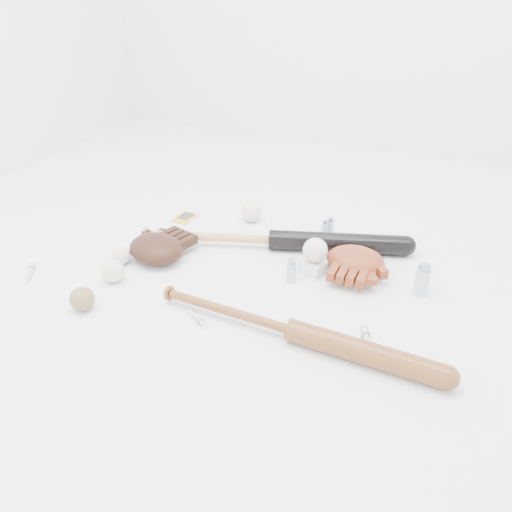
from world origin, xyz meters
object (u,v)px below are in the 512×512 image
at_px(pedestal, 314,266).
at_px(bat_dark, 272,240).
at_px(bat_wood, 291,330).
at_px(glove_dark, 156,248).

bearing_deg(pedestal, bat_dark, 153.54).
bearing_deg(bat_wood, pedestal, 100.69).
xyz_separation_m(bat_wood, pedestal, (-0.05, 0.36, -0.01)).
height_order(bat_wood, pedestal, bat_wood).
bearing_deg(bat_dark, bat_wood, -80.23).
bearing_deg(bat_dark, pedestal, -43.89).
bearing_deg(pedestal, bat_wood, -82.68).
height_order(bat_wood, glove_dark, glove_dark).
height_order(glove_dark, pedestal, glove_dark).
bearing_deg(glove_dark, bat_dark, 50.15).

